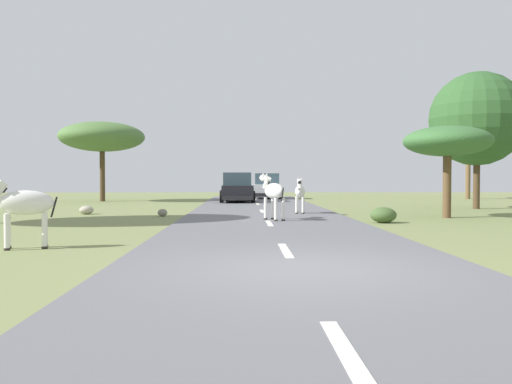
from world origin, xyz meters
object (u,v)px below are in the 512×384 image
object	(u,v)px
zebra_2	(273,192)
tree_3	(102,137)
tree_5	(447,142)
tree_2	(469,127)
tree_1	(477,119)
rock_1	(86,210)
zebra_0	(300,192)
car_0	(267,187)
rock_0	(162,213)
zebra_1	(21,204)
bush_1	(383,215)
car_1	(237,188)

from	to	relation	value
zebra_2	tree_3	size ratio (longest dim) A/B	0.30
tree_5	tree_2	bearing A→B (deg)	63.99
tree_1	rock_1	bearing A→B (deg)	-169.61
tree_2	tree_5	size ratio (longest dim) A/B	2.11
zebra_0	tree_1	bearing A→B (deg)	-149.93
zebra_0	car_0	bearing A→B (deg)	-80.27
car_0	rock_0	distance (m)	17.07
zebra_1	zebra_2	size ratio (longest dim) A/B	0.99
zebra_1	tree_3	bearing A→B (deg)	-8.17
zebra_2	bush_1	bearing A→B (deg)	-35.20
car_1	tree_5	size ratio (longest dim) A/B	1.30
zebra_0	tree_2	distance (m)	20.74
tree_1	rock_0	bearing A→B (deg)	-162.38
tree_2	tree_5	world-z (taller)	tree_2
tree_5	rock_0	world-z (taller)	tree_5
tree_3	tree_5	size ratio (longest dim) A/B	1.57
tree_5	rock_0	xyz separation A→B (m)	(-10.55, 0.93, -2.64)
zebra_0	bush_1	xyz separation A→B (m)	(2.29, -3.86, -0.65)
tree_3	bush_1	world-z (taller)	tree_3
rock_1	bush_1	bearing A→B (deg)	-21.60
tree_1	tree_5	distance (m)	6.66
zebra_1	tree_2	distance (m)	32.50
zebra_0	bush_1	world-z (taller)	zebra_0
zebra_1	tree_2	xyz separation A→B (m)	(20.34, 25.01, 4.09)
rock_0	rock_1	xyz separation A→B (m)	(-3.26, 1.30, 0.03)
car_0	car_1	bearing A→B (deg)	70.04
tree_5	car_1	bearing A→B (deg)	122.73
tree_1	tree_3	bearing A→B (deg)	156.75
rock_1	tree_3	bearing A→B (deg)	102.07
tree_2	bush_1	world-z (taller)	tree_2
zebra_1	zebra_2	world-z (taller)	zebra_2
zebra_1	bush_1	world-z (taller)	zebra_1
tree_2	tree_3	size ratio (longest dim) A/B	1.34
car_0	zebra_0	bearing A→B (deg)	94.06
tree_1	zebra_2	bearing A→B (deg)	-145.77
car_1	rock_1	bearing A→B (deg)	57.47
bush_1	rock_0	world-z (taller)	bush_1
zebra_1	zebra_0	bearing A→B (deg)	-54.01
rock_0	bush_1	bearing A→B (deg)	-21.53
tree_2	bush_1	bearing A→B (deg)	-120.45
zebra_0	tree_3	world-z (taller)	tree_3
car_1	tree_3	world-z (taller)	tree_3
tree_5	tree_1	bearing A→B (deg)	56.51
zebra_2	tree_5	distance (m)	6.88
rock_1	car_0	bearing A→B (deg)	62.00
zebra_2	car_1	size ratio (longest dim) A/B	0.37
zebra_0	tree_5	xyz separation A→B (m)	(5.22, -1.78, 1.87)
zebra_1	tree_1	distance (m)	20.90
car_1	bush_1	size ratio (longest dim) A/B	5.15
car_1	tree_2	world-z (taller)	tree_2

